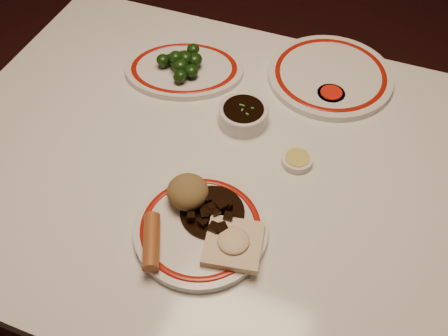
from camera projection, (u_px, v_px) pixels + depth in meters
The scene contains 13 objects.
ground at pixel (222, 308), 1.62m from camera, with size 7.00×7.00×0.00m, color black.
dining_table at pixel (221, 186), 1.10m from camera, with size 1.20×0.90×0.75m.
main_plate at pixel (201, 229), 0.92m from camera, with size 0.27×0.27×0.02m.
rice_mound at pixel (188, 192), 0.92m from camera, with size 0.08×0.08×0.06m, color olive.
spring_roll at pixel (151, 241), 0.87m from camera, with size 0.03×0.03×0.11m, color #A45728.
fried_wonton at pixel (233, 243), 0.88m from camera, with size 0.12×0.12×0.03m.
stirfry_heap at pixel (212, 212), 0.92m from camera, with size 0.12×0.12×0.03m.
broccoli_plate at pixel (184, 69), 1.20m from camera, with size 0.34×0.31×0.02m.
broccoli_pile at pixel (182, 62), 1.17m from camera, with size 0.11×0.11×0.05m.
soy_bowl at pixel (243, 116), 1.09m from camera, with size 0.11×0.11×0.04m.
sweet_sour_dish at pixel (331, 95), 1.14m from camera, with size 0.06×0.06×0.02m.
mustard_dish at pixel (297, 160), 1.02m from camera, with size 0.06×0.06×0.02m.
far_plate at pixel (330, 75), 1.18m from camera, with size 0.31×0.31×0.02m.
Camera 1 is at (0.24, -0.62, 1.54)m, focal length 40.00 mm.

